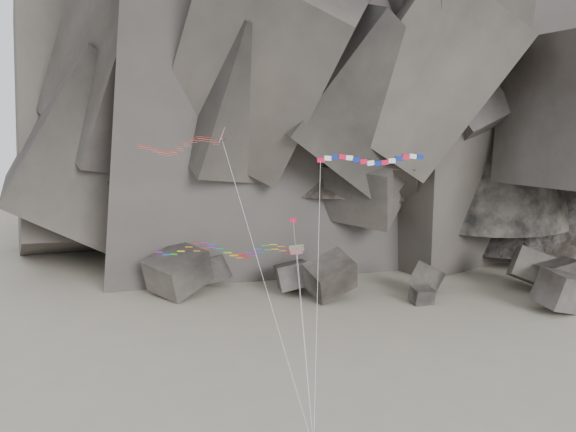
# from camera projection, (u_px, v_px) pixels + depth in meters

# --- Properties ---
(ground) EXTENTS (260.00, 260.00, 0.00)m
(ground) POSITION_uv_depth(u_px,v_px,m) (305.00, 404.00, 52.44)
(ground) COLOR gray
(ground) RESTS_ON ground
(headland) EXTENTS (110.00, 70.00, 84.00)m
(headland) POSITION_uv_depth(u_px,v_px,m) (329.00, 41.00, 114.00)
(headland) COLOR #4E463F
(headland) RESTS_ON ground
(boulder_field) EXTENTS (64.59, 16.82, 8.01)m
(boulder_field) POSITION_uv_depth(u_px,v_px,m) (360.00, 282.00, 83.66)
(boulder_field) COLOR #47423F
(boulder_field) RESTS_ON ground
(delta_kite) EXTENTS (17.39, 11.23, 24.07)m
(delta_kite) POSITION_uv_depth(u_px,v_px,m) (174.00, 146.00, 50.37)
(delta_kite) COLOR red
(delta_kite) RESTS_ON ground
(banner_kite) EXTENTS (9.65, 13.46, 21.56)m
(banner_kite) POSITION_uv_depth(u_px,v_px,m) (370.00, 161.00, 50.48)
(banner_kite) COLOR red
(banner_kite) RESTS_ON ground
(parafoil_kite) EXTENTS (15.48, 10.37, 13.60)m
(parafoil_kite) POSITION_uv_depth(u_px,v_px,m) (221.00, 249.00, 50.80)
(parafoil_kite) COLOR gold
(parafoil_kite) RESTS_ON ground
(pennant_kite) EXTENTS (3.12, 13.94, 15.29)m
(pennant_kite) POSITION_uv_depth(u_px,v_px,m) (296.00, 254.00, 51.71)
(pennant_kite) COLOR red
(pennant_kite) RESTS_ON ground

